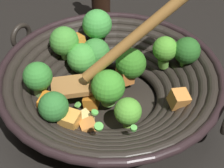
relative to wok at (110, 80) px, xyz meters
The scene contains 2 objects.
ground_plane 0.05m from the wok, 157.37° to the right, with size 4.00×4.00×0.00m, color black.
wok is the anchor object (origin of this frame).
Camera 1 is at (-0.45, 0.05, 0.45)m, focal length 54.11 mm.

